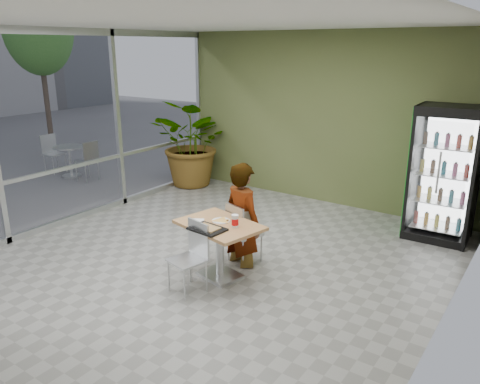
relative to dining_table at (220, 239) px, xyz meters
name	(u,v)px	position (x,y,z in m)	size (l,w,h in m)	color
ground	(207,265)	(-0.36, 0.16, -0.54)	(7.00, 7.00, 0.00)	gray
room_envelope	(204,152)	(-0.36, 0.16, 1.06)	(6.00, 7.00, 3.20)	beige
storefront_frame	(62,130)	(-3.36, 0.16, 1.06)	(0.10, 7.00, 3.20)	#B6B9BB
dining_table	(220,239)	(0.00, 0.00, 0.00)	(1.18, 0.93, 0.75)	#B8834F
chair_far	(240,229)	(-0.03, 0.49, -0.03)	(0.48, 0.48, 0.87)	#B6B9BB
chair_near	(193,251)	(-0.08, -0.44, -0.02)	(0.46, 0.47, 0.88)	#B6B9BB
seated_woman	(243,224)	(0.00, 0.53, 0.03)	(0.64, 0.42, 1.74)	black
pizza_plate	(221,220)	(-0.04, 0.08, 0.23)	(0.33, 0.25, 0.03)	white
soda_cup	(235,221)	(0.23, 0.02, 0.29)	(0.09, 0.09, 0.16)	white
napkin_stack	(197,221)	(-0.26, -0.12, 0.22)	(0.16, 0.16, 0.02)	white
cafeteria_tray	(207,229)	(0.01, -0.26, 0.23)	(0.43, 0.31, 0.02)	black
beverage_fridge	(443,174)	(2.00, 3.03, 0.50)	(0.98, 0.76, 2.08)	black
potted_plant	(194,143)	(-3.02, 3.07, 0.40)	(1.68, 1.45, 1.87)	#33692A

